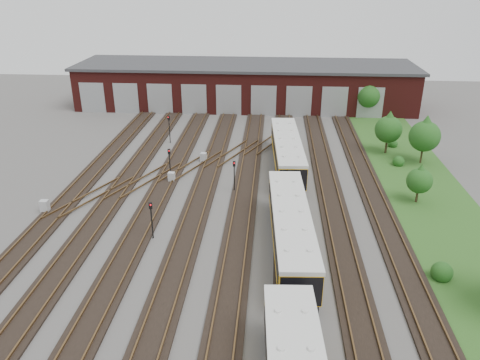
{
  "coord_description": "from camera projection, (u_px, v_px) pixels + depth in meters",
  "views": [
    {
      "loc": [
        4.49,
        -31.5,
        19.19
      ],
      "look_at": [
        1.66,
        6.67,
        2.0
      ],
      "focal_mm": 35.0,
      "sensor_mm": 36.0,
      "label": 1
    }
  ],
  "objects": [
    {
      "name": "relay_cabinet_3",
      "position": [
        292.0,
        157.0,
        50.91
      ],
      "size": [
        0.84,
        0.77,
        1.15
      ],
      "primitive_type": "cube",
      "rotation": [
        0.0,
        0.0,
        0.34
      ],
      "color": "#ADAFB2",
      "rests_on": "ground"
    },
    {
      "name": "tree_0",
      "position": [
        369.0,
        93.0,
        65.53
      ],
      "size": [
        3.25,
        3.25,
        5.38
      ],
      "color": "#332917",
      "rests_on": "ground"
    },
    {
      "name": "metro_train",
      "position": [
        291.0,
        230.0,
        34.13
      ],
      "size": [
        3.49,
        46.91,
        3.06
      ],
      "rotation": [
        0.0,
        0.0,
        0.06
      ],
      "color": "black",
      "rests_on": "ground"
    },
    {
      "name": "track_network",
      "position": [
        212.0,
        232.0,
        37.33
      ],
      "size": [
        30.4,
        70.0,
        0.33
      ],
      "color": "black",
      "rests_on": "ground"
    },
    {
      "name": "maintenance_shed",
      "position": [
        245.0,
        84.0,
        71.88
      ],
      "size": [
        51.0,
        12.5,
        6.35
      ],
      "color": "#4C1513",
      "rests_on": "ground"
    },
    {
      "name": "tree_1",
      "position": [
        389.0,
        126.0,
        52.44
      ],
      "size": [
        3.02,
        3.02,
        5.0
      ],
      "color": "#332917",
      "rests_on": "ground"
    },
    {
      "name": "bush_2",
      "position": [
        393.0,
        142.0,
        55.42
      ],
      "size": [
        1.12,
        1.12,
        1.12
      ],
      "primitive_type": "sphere",
      "color": "#1B4B15",
      "rests_on": "ground"
    },
    {
      "name": "signal_mast_3",
      "position": [
        234.0,
        172.0,
        43.57
      ],
      "size": [
        0.27,
        0.25,
        3.11
      ],
      "rotation": [
        0.0,
        0.0,
        0.15
      ],
      "color": "black",
      "rests_on": "ground"
    },
    {
      "name": "relay_cabinet_1",
      "position": [
        204.0,
        157.0,
        51.09
      ],
      "size": [
        0.75,
        0.68,
        1.04
      ],
      "primitive_type": "cube",
      "rotation": [
        0.0,
        0.0,
        -0.3
      ],
      "color": "#ADAFB2",
      "rests_on": "ground"
    },
    {
      "name": "tree_2",
      "position": [
        425.0,
        133.0,
        49.53
      ],
      "size": [
        3.27,
        3.27,
        5.42
      ],
      "color": "#332917",
      "rests_on": "ground"
    },
    {
      "name": "grass_verge",
      "position": [
        423.0,
        190.0,
        44.63
      ],
      "size": [
        8.0,
        55.0,
        0.05
      ],
      "primitive_type": "cube",
      "color": "#2A4F1A",
      "rests_on": "ground"
    },
    {
      "name": "relay_cabinet_0",
      "position": [
        45.0,
        206.0,
        40.35
      ],
      "size": [
        0.7,
        0.59,
        1.14
      ],
      "primitive_type": "cube",
      "rotation": [
        0.0,
        0.0,
        0.02
      ],
      "color": "#ADAFB2",
      "rests_on": "ground"
    },
    {
      "name": "bush_0",
      "position": [
        442.0,
        270.0,
        31.56
      ],
      "size": [
        1.46,
        1.46,
        1.46
      ],
      "primitive_type": "sphere",
      "color": "#1B4B15",
      "rests_on": "ground"
    },
    {
      "name": "signal_mast_1",
      "position": [
        169.0,
        126.0,
        56.0
      ],
      "size": [
        0.3,
        0.29,
        3.42
      ],
      "rotation": [
        0.0,
        0.0,
        -0.39
      ],
      "color": "black",
      "rests_on": "ground"
    },
    {
      "name": "ground",
      "position": [
        213.0,
        237.0,
        36.82
      ],
      "size": [
        120.0,
        120.0,
        0.0
      ],
      "primitive_type": "plane",
      "color": "#494644",
      "rests_on": "ground"
    },
    {
      "name": "bush_1",
      "position": [
        399.0,
        160.0,
        50.1
      ],
      "size": [
        1.25,
        1.25,
        1.25
      ],
      "primitive_type": "sphere",
      "color": "#1B4B15",
      "rests_on": "ground"
    },
    {
      "name": "signal_mast_2",
      "position": [
        170.0,
        159.0,
        46.73
      ],
      "size": [
        0.3,
        0.29,
        3.03
      ],
      "rotation": [
        0.0,
        0.0,
        0.29
      ],
      "color": "black",
      "rests_on": "ground"
    },
    {
      "name": "relay_cabinet_4",
      "position": [
        287.0,
        195.0,
        42.7
      ],
      "size": [
        0.65,
        0.58,
        0.93
      ],
      "primitive_type": "cube",
      "rotation": [
        0.0,
        0.0,
        -0.23
      ],
      "color": "#ADAFB2",
      "rests_on": "ground"
    },
    {
      "name": "tree_3",
      "position": [
        420.0,
        178.0,
        41.36
      ],
      "size": [
        2.27,
        2.27,
        3.76
      ],
      "color": "#332917",
      "rests_on": "ground"
    },
    {
      "name": "relay_cabinet_2",
      "position": [
        172.0,
        177.0,
        46.17
      ],
      "size": [
        0.67,
        0.58,
        1.04
      ],
      "primitive_type": "cube",
      "rotation": [
        0.0,
        0.0,
        -0.1
      ],
      "color": "#ADAFB2",
      "rests_on": "ground"
    },
    {
      "name": "signal_mast_0",
      "position": [
        151.0,
        216.0,
        35.86
      ],
      "size": [
        0.29,
        0.28,
        3.12
      ],
      "rotation": [
        0.0,
        0.0,
        0.37
      ],
      "color": "black",
      "rests_on": "ground"
    }
  ]
}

